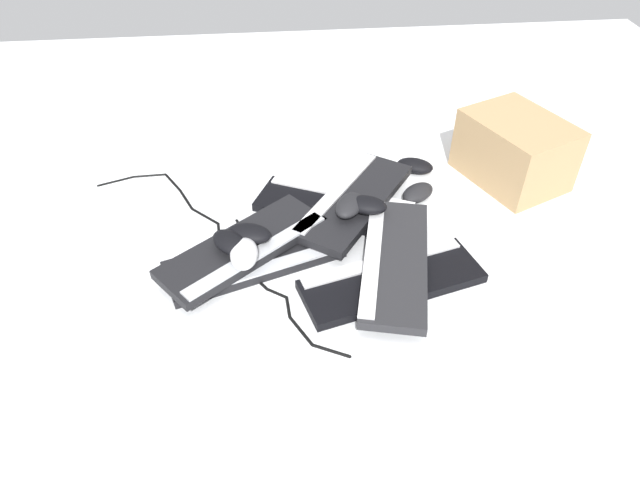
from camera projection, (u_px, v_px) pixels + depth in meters
name	position (u px, v px, depth m)	size (l,w,h in m)	color
ground_plane	(340.00, 267.00, 1.42)	(3.20, 3.20, 0.00)	white
keyboard_0	(336.00, 207.00, 1.59)	(0.32, 0.46, 0.03)	black
keyboard_1	(255.00, 260.00, 1.42)	(0.28, 0.46, 0.03)	black
keyboard_2	(391.00, 280.00, 1.37)	(0.26, 0.46, 0.03)	black
keyboard_3	(354.00, 200.00, 1.56)	(0.45, 0.38, 0.03)	black
keyboard_4	(394.00, 260.00, 1.38)	(0.46, 0.25, 0.03)	#232326
keyboard_5	(244.00, 247.00, 1.41)	(0.39, 0.44, 0.03)	black
mouse_0	(366.00, 205.00, 1.49)	(0.11, 0.07, 0.04)	black
mouse_1	(349.00, 205.00, 1.49)	(0.11, 0.07, 0.04)	black
mouse_2	(244.00, 254.00, 1.34)	(0.11, 0.07, 0.04)	silver
mouse_3	(250.00, 233.00, 1.40)	(0.11, 0.07, 0.04)	black
mouse_4	(230.00, 243.00, 1.37)	(0.11, 0.07, 0.04)	black
mouse_5	(415.00, 166.00, 1.74)	(0.11, 0.07, 0.04)	black
mouse_6	(418.00, 193.00, 1.63)	(0.11, 0.07, 0.04)	black
cable_0	(178.00, 207.00, 1.60)	(0.47, 0.37, 0.01)	black
cable_1	(272.00, 285.00, 1.37)	(0.50, 0.25, 0.01)	black
cardboard_box	(515.00, 150.00, 1.66)	(0.29, 0.22, 0.19)	tan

